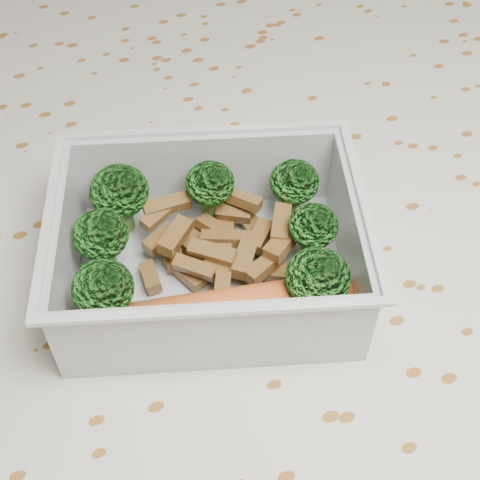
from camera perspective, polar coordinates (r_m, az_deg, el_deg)
name	(u,v)px	position (r m, az deg, el deg)	size (l,w,h in m)	color
dining_table	(229,336)	(0.51, -0.98, -8.15)	(1.40, 0.90, 0.75)	brown
tablecloth	(228,296)	(0.47, -1.06, -4.83)	(1.46, 0.96, 0.19)	beige
lunch_container	(210,256)	(0.41, -2.58, -1.36)	(0.22, 0.19, 0.06)	silver
broccoli_florets	(202,230)	(0.41, -3.25, 0.88)	(0.17, 0.15, 0.05)	#608C3F
meat_pile	(221,243)	(0.42, -1.65, -0.26)	(0.11, 0.08, 0.03)	olive
sausage	(220,311)	(0.39, -1.73, -6.05)	(0.16, 0.05, 0.03)	#CC5B26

